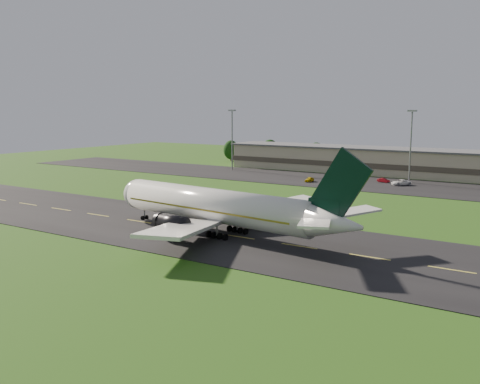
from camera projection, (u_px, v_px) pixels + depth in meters
The scene contains 10 objects.
ground at pixel (239, 237), 86.90m from camera, with size 360.00×360.00×0.00m, color #274E13.
taxiway at pixel (239, 237), 86.89m from camera, with size 220.00×30.00×0.10m, color black.
apron at pixel (382, 185), 146.50m from camera, with size 260.00×30.00×0.10m, color black.
airliner at pixel (218, 207), 88.32m from camera, with size 51.24×41.95×15.57m.
terminal at pixel (429, 164), 162.47m from camera, with size 145.00×16.00×8.40m.
light_mast_west at pixel (232, 132), 180.80m from camera, with size 2.40×1.20×20.35m.
light_mast_centre at pixel (411, 138), 148.47m from camera, with size 2.40×1.20×20.35m.
service_vehicle_a at pixel (309, 179), 151.90m from camera, with size 1.56×3.87×1.32m, color #C4A90B.
service_vehicle_b at pixel (383, 180), 150.67m from camera, with size 1.23×3.53×1.16m, color #9E0A14.
service_vehicle_c at pixel (401, 182), 145.04m from camera, with size 2.51×5.44×1.51m, color white.
Camera 1 is at (46.39, -70.87, 20.76)m, focal length 40.00 mm.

